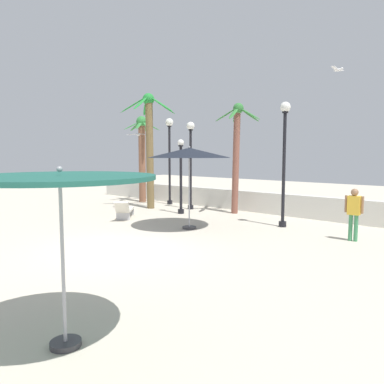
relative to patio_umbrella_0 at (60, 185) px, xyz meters
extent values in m
plane|color=beige|center=(-3.88, 3.95, -2.26)|extent=(56.00, 56.00, 0.00)
cube|color=silver|center=(-3.88, 12.26, -1.78)|extent=(25.20, 0.30, 0.96)
cylinder|color=#333338|center=(0.00, 0.00, -2.22)|extent=(0.43, 0.43, 0.08)
cylinder|color=#A5A5AD|center=(0.00, 0.00, -1.07)|extent=(0.05, 0.05, 2.38)
cylinder|color=#1E594C|center=(0.00, 0.00, 0.10)|extent=(2.55, 2.55, 0.06)
sphere|color=#99999E|center=(0.00, 0.00, 0.21)|extent=(0.08, 0.08, 0.08)
cylinder|color=#333338|center=(-4.40, 7.28, -2.22)|extent=(0.50, 0.50, 0.08)
cylinder|color=#A5A5AD|center=(-4.40, 7.28, -0.96)|extent=(0.05, 0.05, 2.61)
cone|color=black|center=(-4.40, 7.28, 0.48)|extent=(2.98, 2.98, 0.35)
sphere|color=#99999E|center=(-4.40, 7.28, 0.67)|extent=(0.08, 0.08, 0.08)
cylinder|color=brown|center=(-11.63, 11.18, -0.01)|extent=(0.39, 0.38, 4.51)
sphere|color=#327E3A|center=(-11.62, 11.18, 2.25)|extent=(0.61, 0.61, 0.61)
ellipsoid|color=#327E3A|center=(-11.10, 11.08, 2.01)|extent=(1.00, 0.38, 0.53)
ellipsoid|color=#327E3A|center=(-11.34, 11.63, 2.01)|extent=(0.69, 0.94, 0.53)
ellipsoid|color=#327E3A|center=(-11.95, 11.60, 2.01)|extent=(0.76, 0.90, 0.53)
ellipsoid|color=#327E3A|center=(-12.16, 11.19, 2.01)|extent=(0.98, 0.22, 0.53)
ellipsoid|color=#327E3A|center=(-11.84, 10.69, 2.01)|extent=(0.58, 0.98, 0.53)
ellipsoid|color=#327E3A|center=(-11.33, 10.74, 2.01)|extent=(0.71, 0.93, 0.53)
cylinder|color=brown|center=(-5.26, 11.30, 0.10)|extent=(0.39, 0.29, 4.71)
sphere|color=#317534|center=(-5.16, 11.30, 2.45)|extent=(0.47, 0.47, 0.47)
ellipsoid|color=#317534|center=(-4.61, 11.40, 2.19)|extent=(1.01, 0.37, 0.61)
ellipsoid|color=#317534|center=(-4.90, 11.79, 2.19)|extent=(0.64, 0.97, 0.61)
ellipsoid|color=#317534|center=(-5.56, 11.69, 2.19)|extent=(0.85, 0.83, 0.61)
ellipsoid|color=#317534|center=(-5.66, 11.06, 2.19)|extent=(0.98, 0.61, 0.61)
ellipsoid|color=#317534|center=(-5.02, 10.76, 2.19)|extent=(0.44, 1.01, 0.61)
cylinder|color=brown|center=(-9.38, 9.79, 0.42)|extent=(0.42, 0.36, 5.37)
sphere|color=#238433|center=(-9.44, 9.79, 3.10)|extent=(0.58, 0.58, 0.58)
ellipsoid|color=#238433|center=(-8.70, 9.93, 2.84)|extent=(1.34, 0.43, 0.81)
ellipsoid|color=#238433|center=(-9.16, 10.49, 2.84)|extent=(0.69, 1.30, 0.81)
ellipsoid|color=#238433|center=(-10.08, 10.19, 2.84)|extent=(1.23, 0.87, 0.81)
ellipsoid|color=#238433|center=(-10.02, 9.32, 2.84)|extent=(1.16, 0.99, 0.81)
ellipsoid|color=#238433|center=(-9.18, 9.09, 2.84)|extent=(0.65, 1.31, 0.81)
cylinder|color=black|center=(-7.05, 9.59, -2.16)|extent=(0.28, 0.28, 0.20)
cylinder|color=black|center=(-7.05, 9.59, -0.73)|extent=(0.12, 0.12, 3.06)
cylinder|color=black|center=(-7.05, 9.59, 0.80)|extent=(0.22, 0.22, 0.06)
sphere|color=white|center=(-7.05, 9.59, 0.95)|extent=(0.29, 0.29, 0.29)
cylinder|color=black|center=(-2.09, 9.88, -2.16)|extent=(0.28, 0.28, 0.20)
cylinder|color=black|center=(-2.09, 9.88, -0.17)|extent=(0.12, 0.12, 4.19)
cylinder|color=black|center=(-2.09, 9.88, 1.93)|extent=(0.22, 0.22, 0.06)
sphere|color=white|center=(-2.09, 9.88, 2.12)|extent=(0.38, 0.38, 0.38)
cylinder|color=black|center=(-9.77, 11.52, -2.16)|extent=(0.28, 0.28, 0.20)
cylinder|color=black|center=(-9.77, 11.52, -0.17)|extent=(0.12, 0.12, 4.17)
cylinder|color=black|center=(-9.77, 11.52, 1.91)|extent=(0.22, 0.22, 0.06)
sphere|color=white|center=(-9.77, 11.52, 2.12)|extent=(0.42, 0.42, 0.42)
cylinder|color=black|center=(-7.68, 10.92, -2.16)|extent=(0.28, 0.28, 0.20)
cylinder|color=black|center=(-7.68, 10.92, -0.33)|extent=(0.12, 0.12, 3.86)
cylinder|color=black|center=(-7.68, 10.92, 1.60)|extent=(0.22, 0.22, 0.06)
sphere|color=white|center=(-7.68, 10.92, 1.79)|extent=(0.38, 0.38, 0.38)
cube|color=#B7B7BC|center=(-8.47, 7.67, -2.08)|extent=(0.42, 0.41, 0.35)
cube|color=#B7B7BC|center=(-7.57, 6.73, -2.08)|extent=(0.42, 0.41, 0.35)
cube|color=silver|center=(-8.02, 7.20, -1.91)|extent=(1.37, 1.39, 0.08)
cube|color=silver|center=(-7.37, 6.53, -1.68)|extent=(0.75, 0.75, 0.52)
cylinder|color=#3F8C59|center=(0.74, 9.29, -1.85)|extent=(0.12, 0.12, 0.82)
cylinder|color=#3F8C59|center=(0.58, 9.28, -1.85)|extent=(0.12, 0.12, 0.82)
cube|color=gold|center=(0.66, 9.28, -1.14)|extent=(0.38, 0.27, 0.58)
sphere|color=#936B4C|center=(0.66, 9.28, -0.74)|extent=(0.22, 0.22, 0.22)
cylinder|color=#936B4C|center=(0.90, 9.30, -1.11)|extent=(0.08, 0.08, 0.53)
cylinder|color=#936B4C|center=(0.42, 9.26, -1.11)|extent=(0.08, 0.08, 0.53)
ellipsoid|color=white|center=(-1.44, 12.89, 3.81)|extent=(0.32, 0.12, 0.12)
sphere|color=white|center=(-1.27, 12.89, 3.84)|extent=(0.10, 0.10, 0.10)
cube|color=silver|center=(-1.44, 13.15, 3.83)|extent=(0.14, 0.50, 0.09)
cube|color=silver|center=(-1.44, 12.64, 3.83)|extent=(0.14, 0.50, 0.11)
ellipsoid|color=white|center=(-10.30, 9.83, 1.42)|extent=(0.27, 0.33, 0.12)
sphere|color=white|center=(-10.39, 9.98, 1.45)|extent=(0.10, 0.10, 0.10)
cube|color=silver|center=(-10.55, 9.67, 1.44)|extent=(0.58, 0.44, 0.08)
cube|color=silver|center=(-10.05, 9.99, 1.44)|extent=(0.58, 0.44, 0.08)
camera|label=1|loc=(4.65, -2.48, 0.40)|focal=34.96mm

